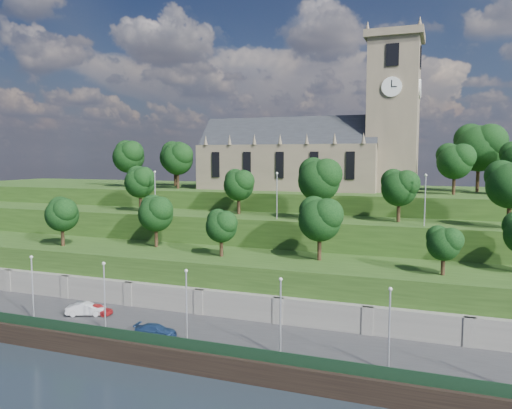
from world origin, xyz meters
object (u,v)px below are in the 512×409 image
at_px(car_left, 97,309).
at_px(car_middle, 86,309).
at_px(church, 316,148).
at_px(car_right, 156,331).

bearing_deg(car_left, car_middle, 115.45).
relative_size(church, car_right, 8.58).
height_order(car_left, car_right, car_right).
bearing_deg(car_left, car_right, -114.66).
bearing_deg(car_left, church, -27.81).
xyz_separation_m(car_left, car_right, (10.55, -3.94, 0.00)).
bearing_deg(car_right, car_left, 62.01).
distance_m(church, car_left, 47.25).
xyz_separation_m(church, car_left, (-17.18, -39.27, -19.87)).
bearing_deg(church, car_middle, -114.61).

